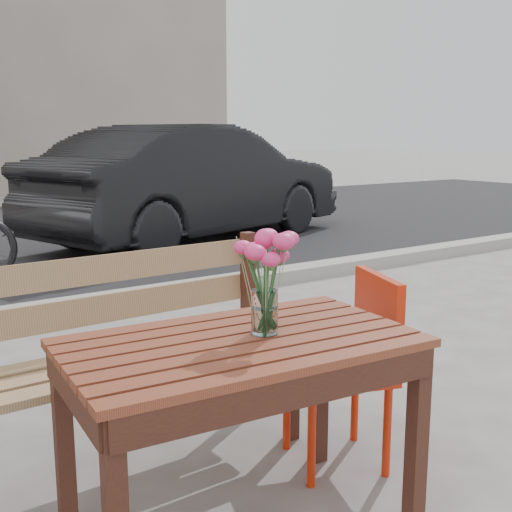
# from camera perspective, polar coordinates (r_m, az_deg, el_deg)

# --- Properties ---
(main_table) EXTENTS (1.19, 0.76, 0.70)m
(main_table) POSITION_cam_1_polar(r_m,az_deg,el_deg) (2.14, -1.34, -10.28)
(main_table) COLOR #602D19
(main_table) RESTS_ON ground
(main_bench) EXTENTS (1.49, 0.47, 0.92)m
(main_bench) POSITION_cam_1_polar(r_m,az_deg,el_deg) (2.69, -11.72, -6.64)
(main_bench) COLOR #916A4B
(main_bench) RESTS_ON ground
(red_chair) EXTENTS (0.50, 0.50, 0.80)m
(red_chair) POSITION_cam_1_polar(r_m,az_deg,el_deg) (2.69, 8.66, -8.72)
(red_chair) COLOR red
(red_chair) RESTS_ON ground
(main_vase) EXTENTS (0.19, 0.19, 0.35)m
(main_vase) POSITION_cam_1_polar(r_m,az_deg,el_deg) (2.10, 0.77, -1.19)
(main_vase) COLOR white
(main_vase) RESTS_ON main_table
(parked_car) EXTENTS (4.71, 2.81, 1.47)m
(parked_car) POSITION_cam_1_polar(r_m,az_deg,el_deg) (8.27, -5.48, 6.44)
(parked_car) COLOR black
(parked_car) RESTS_ON ground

